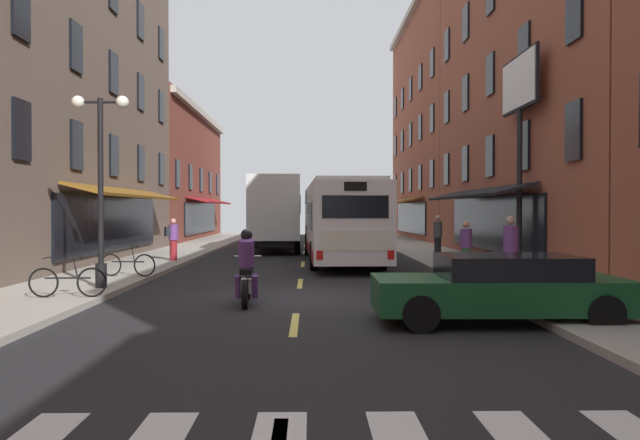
{
  "coord_description": "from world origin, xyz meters",
  "views": [
    {
      "loc": [
        0.28,
        -15.14,
        2.07
      ],
      "look_at": [
        0.66,
        9.14,
        1.7
      ],
      "focal_mm": 36.06,
      "sensor_mm": 36.0,
      "label": 1
    }
  ],
  "objects_px": {
    "sedan_mid": "(280,230)",
    "motorcycle_rider": "(247,272)",
    "pedestrian_rear": "(511,249)",
    "box_truck": "(275,213)",
    "pedestrian_mid": "(466,247)",
    "billboard_sign": "(520,103)",
    "transit_bus": "(340,221)",
    "bicycle_mid": "(128,264)",
    "sedan_near": "(501,288)",
    "pedestrian_far": "(438,236)",
    "bicycle_near": "(68,281)",
    "street_lamp_twin": "(101,181)",
    "pedestrian_near": "(173,238)"
  },
  "relations": [
    {
      "from": "box_truck",
      "to": "pedestrian_mid",
      "type": "height_order",
      "value": "box_truck"
    },
    {
      "from": "pedestrian_mid",
      "to": "sedan_near",
      "type": "bearing_deg",
      "value": 14.16
    },
    {
      "from": "box_truck",
      "to": "bicycle_mid",
      "type": "xyz_separation_m",
      "value": [
        -3.56,
        -13.66,
        -1.43
      ]
    },
    {
      "from": "motorcycle_rider",
      "to": "pedestrian_rear",
      "type": "bearing_deg",
      "value": 18.73
    },
    {
      "from": "pedestrian_rear",
      "to": "bicycle_near",
      "type": "bearing_deg",
      "value": 158.78
    },
    {
      "from": "pedestrian_rear",
      "to": "sedan_mid",
      "type": "bearing_deg",
      "value": 72.32
    },
    {
      "from": "sedan_mid",
      "to": "motorcycle_rider",
      "type": "height_order",
      "value": "motorcycle_rider"
    },
    {
      "from": "bicycle_mid",
      "to": "street_lamp_twin",
      "type": "relative_size",
      "value": 0.35
    },
    {
      "from": "transit_bus",
      "to": "bicycle_mid",
      "type": "height_order",
      "value": "transit_bus"
    },
    {
      "from": "transit_bus",
      "to": "motorcycle_rider",
      "type": "height_order",
      "value": "transit_bus"
    },
    {
      "from": "sedan_near",
      "to": "bicycle_mid",
      "type": "bearing_deg",
      "value": 140.98
    },
    {
      "from": "billboard_sign",
      "to": "bicycle_near",
      "type": "bearing_deg",
      "value": -152.33
    },
    {
      "from": "pedestrian_mid",
      "to": "pedestrian_rear",
      "type": "bearing_deg",
      "value": 29.38
    },
    {
      "from": "transit_bus",
      "to": "street_lamp_twin",
      "type": "xyz_separation_m",
      "value": [
        -6.44,
        -9.55,
        1.14
      ]
    },
    {
      "from": "billboard_sign",
      "to": "transit_bus",
      "type": "xyz_separation_m",
      "value": [
        -5.56,
        5.0,
        -3.86
      ]
    },
    {
      "from": "street_lamp_twin",
      "to": "pedestrian_far",
      "type": "bearing_deg",
      "value": 43.13
    },
    {
      "from": "bicycle_mid",
      "to": "pedestrian_rear",
      "type": "bearing_deg",
      "value": -13.04
    },
    {
      "from": "pedestrian_rear",
      "to": "pedestrian_near",
      "type": "bearing_deg",
      "value": 108.59
    },
    {
      "from": "pedestrian_near",
      "to": "transit_bus",
      "type": "bearing_deg",
      "value": 68.39
    },
    {
      "from": "bicycle_mid",
      "to": "pedestrian_near",
      "type": "relative_size",
      "value": 1.05
    },
    {
      "from": "sedan_near",
      "to": "pedestrian_far",
      "type": "bearing_deg",
      "value": 83.29
    },
    {
      "from": "sedan_near",
      "to": "pedestrian_far",
      "type": "xyz_separation_m",
      "value": [
        1.67,
        14.18,
        0.38
      ]
    },
    {
      "from": "motorcycle_rider",
      "to": "bicycle_near",
      "type": "relative_size",
      "value": 1.21
    },
    {
      "from": "billboard_sign",
      "to": "bicycle_mid",
      "type": "distance_m",
      "value": 13.23
    },
    {
      "from": "bicycle_mid",
      "to": "pedestrian_rear",
      "type": "distance_m",
      "value": 10.77
    },
    {
      "from": "motorcycle_rider",
      "to": "pedestrian_mid",
      "type": "relative_size",
      "value": 1.3
    },
    {
      "from": "pedestrian_rear",
      "to": "box_truck",
      "type": "bearing_deg",
      "value": 80.81
    },
    {
      "from": "bicycle_near",
      "to": "pedestrian_mid",
      "type": "bearing_deg",
      "value": 27.92
    },
    {
      "from": "box_truck",
      "to": "billboard_sign",
      "type": "bearing_deg",
      "value": -54.13
    },
    {
      "from": "sedan_near",
      "to": "pedestrian_mid",
      "type": "height_order",
      "value": "pedestrian_mid"
    },
    {
      "from": "pedestrian_rear",
      "to": "street_lamp_twin",
      "type": "distance_m",
      "value": 10.53
    },
    {
      "from": "pedestrian_rear",
      "to": "street_lamp_twin",
      "type": "relative_size",
      "value": 0.37
    },
    {
      "from": "sedan_near",
      "to": "bicycle_near",
      "type": "xyz_separation_m",
      "value": [
        -8.86,
        2.63,
        -0.15
      ]
    },
    {
      "from": "bicycle_mid",
      "to": "box_truck",
      "type": "bearing_deg",
      "value": 75.4
    },
    {
      "from": "box_truck",
      "to": "motorcycle_rider",
      "type": "xyz_separation_m",
      "value": [
        0.37,
        -18.3,
        -1.23
      ]
    },
    {
      "from": "sedan_near",
      "to": "motorcycle_rider",
      "type": "height_order",
      "value": "motorcycle_rider"
    },
    {
      "from": "pedestrian_rear",
      "to": "street_lamp_twin",
      "type": "bearing_deg",
      "value": 149.03
    },
    {
      "from": "transit_bus",
      "to": "pedestrian_far",
      "type": "relative_size",
      "value": 6.96
    },
    {
      "from": "sedan_mid",
      "to": "motorcycle_rider",
      "type": "xyz_separation_m",
      "value": [
        0.67,
        -29.56,
        -0.05
      ]
    },
    {
      "from": "pedestrian_mid",
      "to": "street_lamp_twin",
      "type": "relative_size",
      "value": 0.33
    },
    {
      "from": "billboard_sign",
      "to": "pedestrian_near",
      "type": "xyz_separation_m",
      "value": [
        -12.07,
        4.17,
        -4.53
      ]
    },
    {
      "from": "street_lamp_twin",
      "to": "sedan_mid",
      "type": "bearing_deg",
      "value": 83.47
    },
    {
      "from": "billboard_sign",
      "to": "transit_bus",
      "type": "height_order",
      "value": "billboard_sign"
    },
    {
      "from": "bicycle_near",
      "to": "pedestrian_near",
      "type": "height_order",
      "value": "pedestrian_near"
    },
    {
      "from": "sedan_mid",
      "to": "bicycle_mid",
      "type": "relative_size",
      "value": 2.75
    },
    {
      "from": "pedestrian_mid",
      "to": "transit_bus",
      "type": "bearing_deg",
      "value": -125.44
    },
    {
      "from": "sedan_near",
      "to": "pedestrian_mid",
      "type": "bearing_deg",
      "value": 80.67
    },
    {
      "from": "sedan_mid",
      "to": "pedestrian_mid",
      "type": "height_order",
      "value": "pedestrian_mid"
    },
    {
      "from": "bicycle_near",
      "to": "pedestrian_mid",
      "type": "distance_m",
      "value": 11.53
    },
    {
      "from": "box_truck",
      "to": "pedestrian_rear",
      "type": "distance_m",
      "value": 17.53
    }
  ]
}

